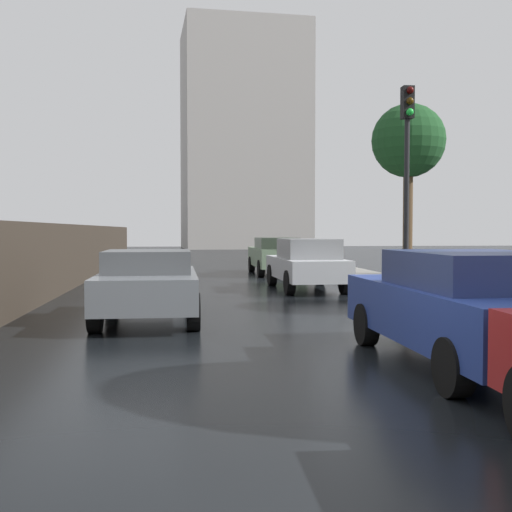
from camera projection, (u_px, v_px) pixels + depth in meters
name	position (u px, v px, depth m)	size (l,w,h in m)	color
ground	(288.00, 401.00, 6.21)	(120.00, 120.00, 0.00)	black
car_green_near_kerb	(276.00, 255.00, 24.22)	(1.77, 4.43, 1.41)	slate
car_grey_far_ahead	(148.00, 284.00, 11.70)	(1.87, 4.00, 1.32)	slate
car_silver_behind_camera	(307.00, 263.00, 17.79)	(1.80, 4.27, 1.46)	#B2B5BA
car_blue_far_lane	(469.00, 305.00, 7.83)	(1.96, 4.45, 1.43)	navy
traffic_light	(407.00, 153.00, 14.71)	(0.26, 0.39, 4.92)	black
street_tree_near	(408.00, 143.00, 22.20)	(2.60, 2.60, 6.17)	#4C3823
distant_tower	(244.00, 139.00, 59.71)	(12.04, 10.13, 20.77)	#9E9993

